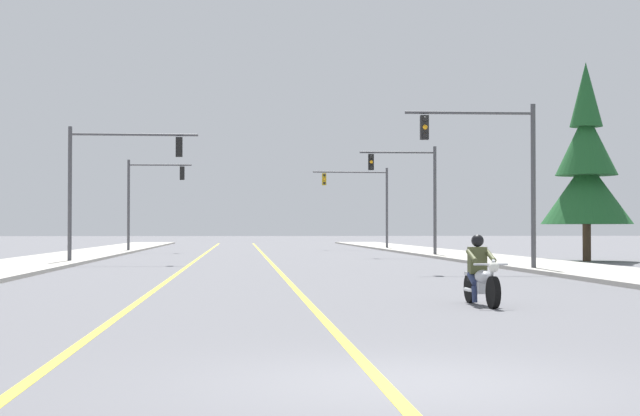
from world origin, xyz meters
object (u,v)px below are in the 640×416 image
(traffic_signal_far_right, at_px, (365,195))
(motorcycle_with_rider, at_px, (481,277))
(traffic_signal_mid_right, at_px, (413,184))
(traffic_signal_mid_left, at_px, (147,192))
(conifer_tree_right_verge_far, at_px, (586,170))
(traffic_signal_near_left, at_px, (108,172))
(traffic_signal_near_right, at_px, (496,160))

(traffic_signal_far_right, bearing_deg, motorcycle_with_rider, -94.83)
(traffic_signal_mid_right, height_order, traffic_signal_mid_left, same)
(traffic_signal_mid_left, bearing_deg, motorcycle_with_rider, -76.48)
(motorcycle_with_rider, height_order, traffic_signal_mid_right, traffic_signal_mid_right)
(traffic_signal_mid_left, bearing_deg, conifer_tree_right_verge_far, -40.91)
(traffic_signal_near_left, xyz_separation_m, traffic_signal_mid_right, (15.65, 9.24, -0.09))
(traffic_signal_near_left, distance_m, traffic_signal_mid_right, 18.17)
(traffic_signal_far_right, xyz_separation_m, conifer_tree_right_verge_far, (7.32, -27.24, 0.29))
(traffic_signal_mid_left, bearing_deg, traffic_signal_far_right, 24.94)
(traffic_signal_near_right, height_order, traffic_signal_mid_right, same)
(motorcycle_with_rider, distance_m, traffic_signal_near_left, 27.56)
(conifer_tree_right_verge_far, bearing_deg, motorcycle_with_rider, -114.15)
(traffic_signal_near_right, height_order, traffic_signal_near_left, same)
(traffic_signal_near_right, distance_m, traffic_signal_near_left, 18.07)
(traffic_signal_near_right, bearing_deg, motorcycle_with_rider, -106.11)
(traffic_signal_mid_right, relative_size, traffic_signal_mid_left, 1.00)
(traffic_signal_near_right, xyz_separation_m, traffic_signal_far_right, (0.04, 38.10, 0.05))
(motorcycle_with_rider, distance_m, traffic_signal_mid_left, 47.84)
(traffic_signal_far_right, bearing_deg, traffic_signal_near_right, -90.06)
(traffic_signal_near_left, height_order, traffic_signal_mid_left, same)
(traffic_signal_mid_left, bearing_deg, traffic_signal_mid_right, -37.18)
(traffic_signal_near_left, xyz_separation_m, conifer_tree_right_verge_far, (22.74, 1.37, 0.29))
(traffic_signal_mid_right, relative_size, traffic_signal_far_right, 1.00)
(traffic_signal_near_left, relative_size, traffic_signal_mid_right, 1.00)
(traffic_signal_mid_left, xyz_separation_m, traffic_signal_far_right, (15.70, 7.30, 0.09))
(traffic_signal_mid_right, bearing_deg, traffic_signal_mid_left, 142.82)
(traffic_signal_mid_right, xyz_separation_m, traffic_signal_far_right, (-0.23, 19.38, 0.09))
(traffic_signal_near_right, xyz_separation_m, conifer_tree_right_verge_far, (7.36, 10.86, 0.35))
(motorcycle_with_rider, relative_size, conifer_tree_right_verge_far, 0.23)
(traffic_signal_near_right, distance_m, traffic_signal_mid_left, 34.55)
(motorcycle_with_rider, bearing_deg, traffic_signal_near_right, 73.89)
(traffic_signal_near_left, height_order, traffic_signal_far_right, same)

